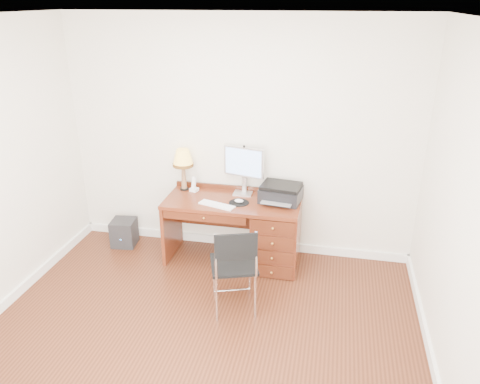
% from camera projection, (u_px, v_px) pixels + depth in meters
% --- Properties ---
extents(ground, '(4.00, 4.00, 0.00)m').
position_uv_depth(ground, '(199.00, 338.00, 4.19)').
color(ground, '#3A190D').
rests_on(ground, ground).
extents(room_shell, '(4.00, 4.00, 4.00)m').
position_uv_depth(room_shell, '(216.00, 293.00, 4.74)').
color(room_shell, silver).
rests_on(room_shell, ground).
extents(desk, '(1.50, 0.67, 0.75)m').
position_uv_depth(desk, '(261.00, 230.00, 5.24)').
color(desk, maroon).
rests_on(desk, ground).
extents(monitor, '(0.47, 0.20, 0.55)m').
position_uv_depth(monitor, '(243.00, 165.00, 5.23)').
color(monitor, silver).
rests_on(monitor, desk).
extents(keyboard, '(0.42, 0.23, 0.02)m').
position_uv_depth(keyboard, '(217.00, 205.00, 5.03)').
color(keyboard, white).
rests_on(keyboard, desk).
extents(mouse_pad, '(0.22, 0.22, 0.04)m').
position_uv_depth(mouse_pad, '(239.00, 202.00, 5.10)').
color(mouse_pad, black).
rests_on(mouse_pad, desk).
extents(printer, '(0.48, 0.39, 0.19)m').
position_uv_depth(printer, '(281.00, 193.00, 5.12)').
color(printer, black).
rests_on(printer, desk).
extents(leg_lamp, '(0.24, 0.24, 0.49)m').
position_uv_depth(leg_lamp, '(183.00, 160.00, 5.32)').
color(leg_lamp, black).
rests_on(leg_lamp, desk).
extents(phone, '(0.10, 0.10, 0.17)m').
position_uv_depth(phone, '(194.00, 187.00, 5.39)').
color(phone, white).
rests_on(phone, desk).
extents(pen_cup, '(0.09, 0.09, 0.11)m').
position_uv_depth(pen_cup, '(265.00, 192.00, 5.25)').
color(pen_cup, black).
rests_on(pen_cup, desk).
extents(chair, '(0.54, 0.55, 0.91)m').
position_uv_depth(chair, '(232.00, 262.00, 4.35)').
color(chair, black).
rests_on(chair, ground).
extents(equipment_box, '(0.31, 0.31, 0.33)m').
position_uv_depth(equipment_box, '(124.00, 232.00, 5.72)').
color(equipment_box, black).
rests_on(equipment_box, ground).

